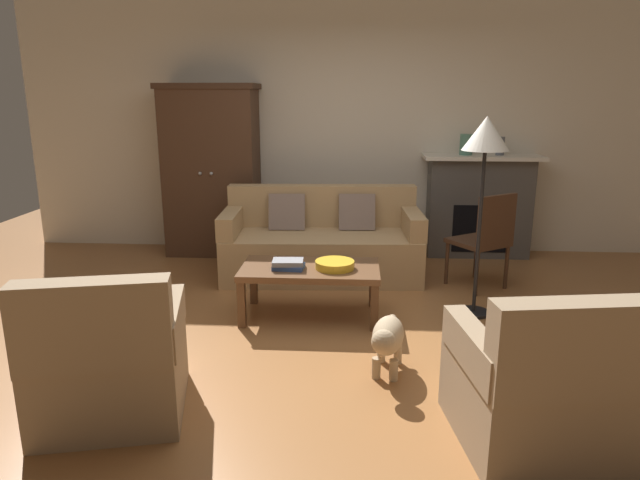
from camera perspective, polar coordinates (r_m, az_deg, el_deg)
ground_plane at (r=4.28m, az=0.75°, el=-9.60°), size 9.60×9.60×0.00m
back_wall at (r=6.47m, az=2.01°, el=11.41°), size 7.20×0.10×2.80m
fireplace at (r=6.46m, az=15.78°, el=3.43°), size 1.26×0.48×1.12m
armoire at (r=6.38m, az=-10.89°, el=6.95°), size 1.06×0.57×1.87m
couch at (r=5.56m, az=0.18°, el=-0.40°), size 1.96×0.95×0.86m
coffee_table at (r=4.51m, az=-1.00°, el=-3.37°), size 1.10×0.60×0.42m
fruit_bowl at (r=4.44m, az=1.50°, el=-2.51°), size 0.31×0.31×0.06m
book_stack at (r=4.43m, az=-3.24°, el=-2.48°), size 0.26×0.19×0.07m
mantel_vase_jade at (r=6.32m, az=14.61°, el=9.35°), size 0.14×0.14×0.22m
mantel_vase_slate at (r=6.39m, az=17.81°, el=9.06°), size 0.09×0.09×0.20m
armchair_near_left at (r=3.38m, az=-20.53°, el=-11.63°), size 0.92×0.92×0.88m
armchair_near_right at (r=3.13m, az=21.37°, el=-13.85°), size 0.87×0.87×0.88m
side_chair_wooden at (r=5.32m, az=16.46°, el=0.45°), size 0.61×0.61×0.90m
floor_lamp at (r=4.53m, az=16.43°, el=9.20°), size 0.36×0.36×1.60m
dog at (r=3.67m, az=6.85°, el=-9.82°), size 0.27×0.57×0.39m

